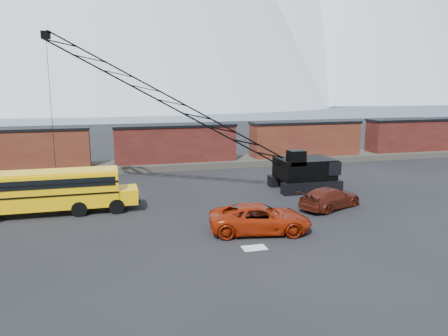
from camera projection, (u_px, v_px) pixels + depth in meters
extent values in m
plane|color=black|center=(227.00, 227.00, 28.93)|extent=(160.00, 160.00, 0.00)
cone|color=white|center=(443.00, 5.00, 351.97)|extent=(220.00, 220.00, 150.00)
cube|color=white|center=(114.00, 80.00, 348.91)|extent=(800.00, 80.00, 24.00)
cube|color=#47423A|center=(176.00, 164.00, 49.72)|extent=(120.00, 5.00, 0.70)
cube|color=#4A1A15|center=(22.00, 149.00, 45.17)|extent=(13.50, 2.90, 4.00)
cube|color=black|center=(20.00, 129.00, 44.78)|extent=(13.70, 3.10, 0.25)
cube|color=black|center=(66.00, 163.00, 46.57)|extent=(2.20, 2.40, 0.60)
cube|color=#551C18|center=(175.00, 144.00, 49.27)|extent=(13.50, 2.90, 4.00)
cube|color=black|center=(175.00, 126.00, 48.88)|extent=(13.70, 3.10, 0.25)
cube|color=black|center=(138.00, 160.00, 48.52)|extent=(2.20, 2.40, 0.60)
cube|color=black|center=(212.00, 157.00, 50.67)|extent=(2.20, 2.40, 0.60)
cube|color=#4A1A15|center=(305.00, 139.00, 53.37)|extent=(13.50, 2.90, 4.00)
cube|color=black|center=(306.00, 122.00, 52.98)|extent=(13.70, 3.10, 0.25)
cube|color=black|center=(273.00, 154.00, 52.61)|extent=(2.20, 2.40, 0.60)
cube|color=black|center=(335.00, 151.00, 54.77)|extent=(2.20, 2.40, 0.60)
cube|color=#551C18|center=(416.00, 135.00, 57.46)|extent=(13.50, 2.90, 4.00)
cube|color=black|center=(418.00, 120.00, 57.08)|extent=(13.70, 3.10, 0.25)
cube|color=black|center=(388.00, 149.00, 56.71)|extent=(2.20, 2.40, 0.60)
cube|color=black|center=(442.00, 147.00, 58.86)|extent=(2.20, 2.40, 0.60)
cube|color=silver|center=(254.00, 248.00, 25.27)|extent=(1.40, 0.90, 0.02)
cube|color=#EBAC04|center=(47.00, 190.00, 31.46)|extent=(10.00, 2.50, 2.50)
cube|color=#EBAC04|center=(127.00, 195.00, 33.02)|extent=(1.60, 2.30, 1.10)
cube|color=#EBAC04|center=(46.00, 173.00, 31.21)|extent=(10.00, 2.30, 0.18)
cube|color=black|center=(44.00, 185.00, 30.13)|extent=(9.60, 0.05, 0.65)
cube|color=black|center=(48.00, 177.00, 32.52)|extent=(9.60, 0.05, 0.65)
cube|color=black|center=(138.00, 198.00, 33.30)|extent=(0.15, 2.45, 0.35)
cylinder|color=black|center=(79.00, 209.00, 31.17)|extent=(1.10, 0.35, 1.10)
cylinder|color=black|center=(81.00, 201.00, 33.35)|extent=(1.10, 0.35, 1.10)
cylinder|color=black|center=(117.00, 206.00, 31.83)|extent=(1.10, 0.35, 1.10)
cylinder|color=black|center=(116.00, 199.00, 34.01)|extent=(1.10, 0.35, 1.10)
imported|color=#982007|center=(260.00, 219.00, 27.82)|extent=(6.95, 4.15, 1.81)
imported|color=#4B160D|center=(330.00, 198.00, 33.22)|extent=(6.00, 4.36, 1.61)
cube|color=black|center=(312.00, 187.00, 37.93)|extent=(5.50, 1.00, 1.00)
cube|color=black|center=(297.00, 180.00, 40.96)|extent=(5.50, 1.00, 1.00)
cube|color=black|center=(305.00, 168.00, 39.18)|extent=(4.80, 3.60, 1.80)
cube|color=black|center=(325.00, 165.00, 39.65)|extent=(1.20, 3.80, 1.20)
cube|color=black|center=(296.00, 158.00, 37.45)|extent=(1.40, 1.20, 1.30)
cube|color=black|center=(299.00, 159.00, 36.93)|extent=(1.20, 0.06, 0.90)
cube|color=black|center=(46.00, 35.00, 33.45)|extent=(0.70, 0.50, 0.60)
cylinder|color=black|center=(52.00, 120.00, 34.69)|extent=(0.04, 0.04, 12.74)
cube|color=black|center=(58.00, 195.00, 35.86)|extent=(0.25, 0.25, 0.50)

